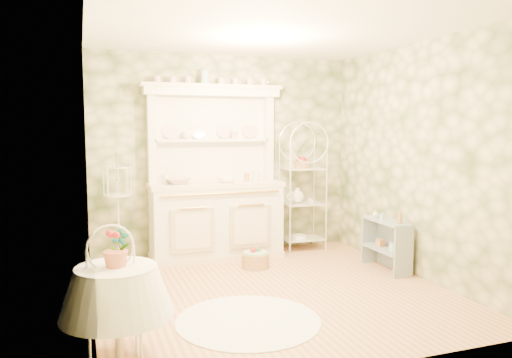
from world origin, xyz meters
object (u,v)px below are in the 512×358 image
object	(u,v)px
side_shelf	(386,245)
round_table	(118,317)
cafe_chair	(114,314)
floor_basket	(255,260)
kitchen_dresser	(216,172)
birdcage_stand	(118,206)
bakers_rack	(303,182)

from	to	relation	value
side_shelf	round_table	world-z (taller)	round_table
side_shelf	cafe_chair	bearing A→B (deg)	-154.16
floor_basket	side_shelf	bearing A→B (deg)	-22.33
side_shelf	cafe_chair	distance (m)	3.61
kitchen_dresser	side_shelf	xyz separation A→B (m)	(1.81, -1.23, -0.84)
cafe_chair	birdcage_stand	distance (m)	2.68
round_table	bakers_rack	bearing A→B (deg)	44.15
round_table	cafe_chair	world-z (taller)	cafe_chair
kitchen_dresser	birdcage_stand	xyz separation A→B (m)	(-1.25, -0.07, -0.37)
round_table	side_shelf	bearing A→B (deg)	22.56
bakers_rack	birdcage_stand	world-z (taller)	bakers_rack
cafe_chair	birdcage_stand	xyz separation A→B (m)	(0.23, 2.64, 0.37)
side_shelf	floor_basket	size ratio (longest dim) A/B	2.25
round_table	birdcage_stand	xyz separation A→B (m)	(0.19, 2.51, 0.45)
bakers_rack	floor_basket	xyz separation A→B (m)	(-0.95, -0.69, -0.86)
cafe_chair	kitchen_dresser	bearing A→B (deg)	54.31
bakers_rack	round_table	bearing A→B (deg)	-131.39
kitchen_dresser	birdcage_stand	world-z (taller)	kitchen_dresser
kitchen_dresser	cafe_chair	xyz separation A→B (m)	(-1.48, -2.71, -0.74)
round_table	floor_basket	xyz separation A→B (m)	(1.78, 1.96, -0.23)
cafe_chair	birdcage_stand	world-z (taller)	birdcage_stand
side_shelf	cafe_chair	size ratio (longest dim) A/B	0.88
kitchen_dresser	birdcage_stand	size ratio (longest dim) A/B	1.48
bakers_rack	cafe_chair	distance (m)	3.96
side_shelf	birdcage_stand	size ratio (longest dim) A/B	0.46
side_shelf	floor_basket	bearing A→B (deg)	159.19
round_table	cafe_chair	xyz separation A→B (m)	(-0.03, -0.13, 0.07)
floor_basket	kitchen_dresser	bearing A→B (deg)	118.07
kitchen_dresser	bakers_rack	world-z (taller)	kitchen_dresser
bakers_rack	birdcage_stand	xyz separation A→B (m)	(-2.54, -0.14, -0.19)
round_table	cafe_chair	size ratio (longest dim) A/B	0.81
side_shelf	floor_basket	distance (m)	1.61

